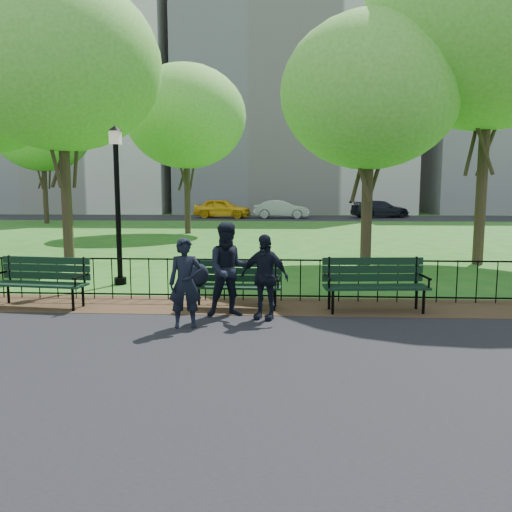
# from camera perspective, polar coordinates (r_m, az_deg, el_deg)

# --- Properties ---
(ground) EXTENTS (120.00, 120.00, 0.00)m
(ground) POSITION_cam_1_polar(r_m,az_deg,el_deg) (8.65, -3.89, -8.01)
(ground) COLOR #1C6019
(asphalt_path) EXTENTS (60.00, 9.20, 0.01)m
(asphalt_path) POSITION_cam_1_polar(r_m,az_deg,el_deg) (5.49, -8.45, -17.37)
(asphalt_path) COLOR black
(asphalt_path) RESTS_ON ground
(dirt_strip) EXTENTS (60.00, 1.60, 0.01)m
(dirt_strip) POSITION_cam_1_polar(r_m,az_deg,el_deg) (10.09, -2.84, -5.67)
(dirt_strip) COLOR #312014
(dirt_strip) RESTS_ON ground
(far_street) EXTENTS (70.00, 9.00, 0.01)m
(far_street) POSITION_cam_1_polar(r_m,az_deg,el_deg) (43.35, 1.80, 4.39)
(far_street) COLOR black
(far_street) RESTS_ON ground
(iron_fence) EXTENTS (24.06, 0.06, 1.00)m
(iron_fence) POSITION_cam_1_polar(r_m,az_deg,el_deg) (10.48, -2.57, -2.47)
(iron_fence) COLOR black
(iron_fence) RESTS_ON ground
(apartment_west) EXTENTS (22.00, 15.00, 26.00)m
(apartment_west) POSITION_cam_1_polar(r_m,az_deg,el_deg) (61.74, -19.68, 16.98)
(apartment_west) COLOR silver
(apartment_west) RESTS_ON ground
(apartment_mid) EXTENTS (24.00, 15.00, 30.00)m
(apartment_mid) POSITION_cam_1_polar(r_m,az_deg,el_deg) (57.70, 4.31, 20.12)
(apartment_mid) COLOR beige
(apartment_mid) RESTS_ON ground
(park_bench_main) EXTENTS (1.82, 0.61, 1.01)m
(park_bench_main) POSITION_cam_1_polar(r_m,az_deg,el_deg) (9.82, -4.07, -2.43)
(park_bench_main) COLOR black
(park_bench_main) RESTS_ON ground
(park_bench_left_a) EXTENTS (1.95, 0.80, 1.08)m
(park_bench_left_a) POSITION_cam_1_polar(r_m,az_deg,el_deg) (10.80, -23.27, -2.15)
(park_bench_left_a) COLOR black
(park_bench_left_a) RESTS_ON ground
(park_bench_right_a) EXTENTS (2.00, 0.76, 1.11)m
(park_bench_right_a) POSITION_cam_1_polar(r_m,az_deg,el_deg) (9.83, 13.39, -2.51)
(park_bench_right_a) COLOR black
(park_bench_right_a) RESTS_ON ground
(lamppost) EXTENTS (0.35, 0.35, 3.86)m
(lamppost) POSITION_cam_1_polar(r_m,az_deg,el_deg) (12.66, -15.55, 6.26)
(lamppost) COLOR black
(lamppost) RESTS_ON ground
(tree_near_w) EXTENTS (6.65, 6.65, 9.27)m
(tree_near_w) POSITION_cam_1_polar(r_m,az_deg,el_deg) (18.72, -21.50, 19.69)
(tree_near_w) COLOR #2D2116
(tree_near_w) RESTS_ON ground
(tree_near_e) EXTENTS (5.43, 5.43, 7.56)m
(tree_near_e) POSITION_cam_1_polar(r_m,az_deg,el_deg) (16.17, 12.90, 17.74)
(tree_near_e) COLOR #2D2116
(tree_near_e) RESTS_ON ground
(tree_mid_e) EXTENTS (7.64, 7.64, 10.64)m
(tree_mid_e) POSITION_cam_1_polar(r_m,az_deg,el_deg) (17.90, 25.30, 23.27)
(tree_mid_e) COLOR #2D2116
(tree_mid_e) RESTS_ON ground
(tree_far_c) EXTENTS (6.42, 6.42, 8.95)m
(tree_far_c) POSITION_cam_1_polar(r_m,az_deg,el_deg) (27.77, -8.01, 15.46)
(tree_far_c) COLOR #2D2116
(tree_far_c) RESTS_ON ground
(tree_far_w) EXTENTS (6.79, 6.79, 9.46)m
(tree_far_w) POSITION_cam_1_polar(r_m,az_deg,el_deg) (39.06, -23.28, 13.11)
(tree_far_w) COLOR #2D2116
(tree_far_w) RESTS_ON ground
(person_left) EXTENTS (0.60, 0.45, 1.52)m
(person_left) POSITION_cam_1_polar(r_m,az_deg,el_deg) (8.44, -8.08, -3.08)
(person_left) COLOR black
(person_left) RESTS_ON asphalt_path
(person_mid) EXTENTS (0.92, 0.61, 1.73)m
(person_mid) POSITION_cam_1_polar(r_m,az_deg,el_deg) (9.12, -3.09, -1.56)
(person_mid) COLOR black
(person_mid) RESTS_ON asphalt_path
(person_right) EXTENTS (0.97, 0.65, 1.53)m
(person_right) POSITION_cam_1_polar(r_m,az_deg,el_deg) (8.92, 0.95, -2.39)
(person_right) COLOR black
(person_right) RESTS_ON asphalt_path
(taxi) EXTENTS (5.13, 2.75, 1.66)m
(taxi) POSITION_cam_1_polar(r_m,az_deg,el_deg) (42.95, -3.86, 5.46)
(taxi) COLOR yellow
(taxi) RESTS_ON far_street
(sedan_silver) EXTENTS (4.76, 1.90, 1.54)m
(sedan_silver) POSITION_cam_1_polar(r_m,az_deg,el_deg) (42.57, 2.96, 5.37)
(sedan_silver) COLOR #9B9DA2
(sedan_silver) RESTS_ON far_street
(sedan_dark) EXTENTS (5.48, 3.41, 1.48)m
(sedan_dark) POSITION_cam_1_polar(r_m,az_deg,el_deg) (44.59, 14.00, 5.21)
(sedan_dark) COLOR black
(sedan_dark) RESTS_ON far_street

